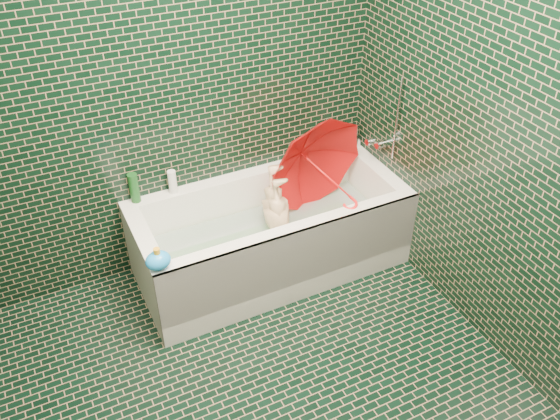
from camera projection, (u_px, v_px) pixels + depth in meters
name	position (u px, v px, depth m)	size (l,w,h in m)	color
floor	(277.00, 410.00, 3.07)	(2.80, 2.80, 0.00)	black
wall_back	(168.00, 83.00, 3.34)	(2.80, 2.80, 0.00)	black
wall_right	(525.00, 145.00, 2.79)	(2.80, 2.80, 0.00)	black
bathtub	(272.00, 242.00, 3.83)	(1.70, 0.75, 0.55)	white
bath_mat	(271.00, 247.00, 3.88)	(1.35, 0.47, 0.01)	green
water	(270.00, 230.00, 3.79)	(1.48, 0.53, 0.00)	silver
faucet	(385.00, 138.00, 3.79)	(0.18, 0.19, 0.55)	silver
child	(280.00, 228.00, 3.79)	(0.30, 0.20, 0.84)	tan
umbrella	(328.00, 177.00, 3.73)	(0.69, 0.69, 0.61)	red
soap_bottle_a	(354.00, 147.00, 4.14)	(0.11, 0.11, 0.28)	white
soap_bottle_b	(354.00, 146.00, 4.15)	(0.09, 0.09, 0.20)	#411F76
soap_bottle_c	(352.00, 146.00, 4.15)	(0.14, 0.14, 0.18)	#134518
bottle_right_tall	(324.00, 141.00, 3.99)	(0.06, 0.06, 0.22)	#134518
bottle_right_pump	(355.00, 135.00, 4.10)	(0.05, 0.05, 0.18)	silver
bottle_left_tall	(134.00, 188.00, 3.56)	(0.06, 0.06, 0.19)	#134518
bottle_left_short	(172.00, 182.00, 3.65)	(0.05, 0.05, 0.15)	white
rubber_duck	(324.00, 146.00, 4.06)	(0.12, 0.09, 0.10)	orange
bath_toy	(158.00, 260.00, 3.09)	(0.15, 0.13, 0.13)	#1B8CF4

